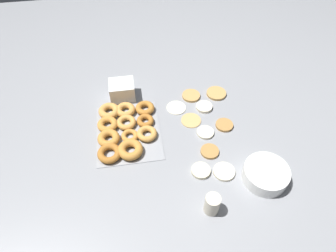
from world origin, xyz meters
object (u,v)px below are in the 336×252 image
(pancake_5, at_px, (224,125))
(donut_tray, at_px, (125,129))
(pancake_1, at_px, (216,93))
(batter_bowl, at_px, (266,174))
(pancake_6, at_px, (205,132))
(pancake_4, at_px, (191,120))
(pancake_3, at_px, (177,107))
(pancake_9, at_px, (224,172))
(pancake_7, at_px, (204,107))
(pancake_0, at_px, (210,151))
(pancake_8, at_px, (191,96))
(pancake_2, at_px, (201,171))
(paper_cup, at_px, (212,204))
(container_stack, at_px, (122,90))

(pancake_5, xyz_separation_m, donut_tray, (-0.04, -0.49, 0.01))
(pancake_1, relative_size, pancake_5, 1.23)
(donut_tray, relative_size, batter_bowl, 1.97)
(pancake_1, height_order, pancake_6, pancake_1)
(pancake_4, relative_size, batter_bowl, 0.52)
(pancake_3, height_order, donut_tray, donut_tray)
(pancake_1, distance_m, pancake_9, 0.50)
(pancake_7, xyz_separation_m, pancake_9, (0.40, -0.01, -0.00))
(pancake_0, distance_m, pancake_3, 0.32)
(pancake_8, distance_m, pancake_9, 0.50)
(pancake_5, bearing_deg, pancake_8, -152.61)
(pancake_3, relative_size, pancake_4, 1.00)
(pancake_0, height_order, pancake_2, pancake_2)
(donut_tray, height_order, batter_bowl, batter_bowl)
(pancake_4, bearing_deg, pancake_9, 14.08)
(pancake_9, xyz_separation_m, batter_bowl, (0.05, 0.16, 0.03))
(donut_tray, bearing_deg, pancake_8, 117.60)
(pancake_2, height_order, pancake_3, pancake_2)
(pancake_9, bearing_deg, paper_cup, -31.78)
(pancake_4, bearing_deg, batter_bowl, 32.93)
(pancake_4, xyz_separation_m, pancake_9, (0.32, 0.08, 0.00))
(pancake_2, bearing_deg, paper_cup, 0.01)
(pancake_6, bearing_deg, pancake_5, 106.89)
(pancake_9, relative_size, paper_cup, 1.00)
(paper_cup, bearing_deg, pancake_0, 166.99)
(pancake_7, bearing_deg, pancake_3, -98.24)
(container_stack, distance_m, paper_cup, 0.78)
(batter_bowl, bearing_deg, pancake_3, -147.64)
(pancake_1, bearing_deg, pancake_3, -73.17)
(pancake_2, xyz_separation_m, batter_bowl, (0.07, 0.26, 0.02))
(pancake_6, distance_m, container_stack, 0.50)
(pancake_8, xyz_separation_m, batter_bowl, (0.55, 0.21, 0.03))
(pancake_1, relative_size, batter_bowl, 0.55)
(container_stack, bearing_deg, pancake_8, 81.05)
(pancake_6, bearing_deg, paper_cup, -10.23)
(pancake_0, relative_size, paper_cup, 0.89)
(pancake_6, xyz_separation_m, pancake_8, (-0.26, -0.02, 0.00))
(container_stack, bearing_deg, batter_bowl, 43.39)
(pancake_0, relative_size, pancake_6, 1.02)
(container_stack, bearing_deg, pancake_7, 69.89)
(pancake_4, bearing_deg, pancake_8, 168.39)
(pancake_5, bearing_deg, pancake_0, -37.24)
(pancake_4, distance_m, paper_cup, 0.48)
(pancake_9, height_order, container_stack, container_stack)
(pancake_2, relative_size, pancake_5, 0.98)
(pancake_1, xyz_separation_m, pancake_8, (-0.00, -0.14, -0.00))
(pancake_4, height_order, pancake_9, pancake_9)
(pancake_0, xyz_separation_m, pancake_2, (0.10, -0.06, 0.00))
(donut_tray, relative_size, container_stack, 2.91)
(pancake_4, height_order, donut_tray, donut_tray)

